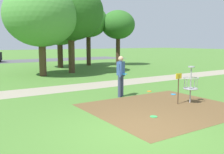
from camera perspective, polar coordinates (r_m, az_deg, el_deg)
name	(u,v)px	position (r m, az deg, el deg)	size (l,w,h in m)	color
ground_plane	(135,132)	(6.55, 5.34, -12.39)	(160.00, 160.00, 0.00)	#47752D
dirt_tee_pad	(163,108)	(9.03, 11.53, -6.82)	(4.99, 4.32, 0.01)	brown
disc_golf_basket	(189,83)	(9.82, 17.15, -1.36)	(0.98, 0.58, 1.39)	#9E9EA3
player_throwing	(121,74)	(10.48, 2.02, 0.72)	(0.49, 0.45, 1.71)	#384260
frisbee_by_tee	(149,91)	(11.85, 8.47, -3.23)	(0.21, 0.21, 0.02)	orange
frisbee_mid_grass	(154,117)	(7.89, 9.43, -8.86)	(0.23, 0.23, 0.02)	green
frisbee_far_right	(173,94)	(11.37, 13.75, -3.83)	(0.22, 0.22, 0.02)	#1E93DB
tree_near_left	(59,21)	(23.43, -11.87, 12.26)	(4.99, 4.99, 6.29)	#422D1E
tree_near_right	(41,16)	(17.80, -15.82, 13.28)	(4.90, 4.90, 6.15)	#4C3823
tree_mid_left	(88,21)	(25.41, -5.42, 12.50)	(3.79, 3.79, 6.01)	#422D1E
tree_mid_center	(71,12)	(19.29, -9.37, 14.25)	(4.87, 4.87, 6.55)	#4C3823
tree_mid_right	(118,25)	(25.36, 1.39, 11.69)	(3.32, 3.32, 5.44)	#422D1E
gravel_path	(47,90)	(12.44, -14.44, -2.90)	(40.00, 1.89, 0.00)	gray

